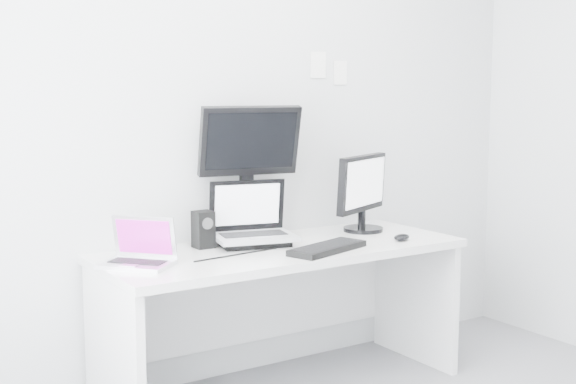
# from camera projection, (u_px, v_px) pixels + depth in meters

# --- Properties ---
(back_wall) EXTENTS (3.60, 0.00, 3.60)m
(back_wall) POSITION_uv_depth(u_px,v_px,m) (246.00, 117.00, 4.00)
(back_wall) COLOR silver
(back_wall) RESTS_ON ground
(desk) EXTENTS (1.80, 0.70, 0.73)m
(desk) POSITION_uv_depth(u_px,v_px,m) (282.00, 319.00, 3.84)
(desk) COLOR silver
(desk) RESTS_ON ground
(macbook) EXTENTS (0.36, 0.37, 0.22)m
(macbook) POSITION_uv_depth(u_px,v_px,m) (136.00, 242.00, 3.35)
(macbook) COLOR silver
(macbook) RESTS_ON desk
(speaker) EXTENTS (0.11, 0.11, 0.18)m
(speaker) POSITION_uv_depth(u_px,v_px,m) (203.00, 229.00, 3.76)
(speaker) COLOR black
(speaker) RESTS_ON desk
(dell_laptop) EXTENTS (0.45, 0.38, 0.32)m
(dell_laptop) POSITION_uv_depth(u_px,v_px,m) (254.00, 213.00, 3.80)
(dell_laptop) COLOR #9FA2A6
(dell_laptop) RESTS_ON desk
(rear_monitor) EXTENTS (0.54, 0.27, 0.70)m
(rear_monitor) POSITION_uv_depth(u_px,v_px,m) (249.00, 172.00, 3.91)
(rear_monitor) COLOR black
(rear_monitor) RESTS_ON desk
(samsung_monitor) EXTENTS (0.51, 0.39, 0.43)m
(samsung_monitor) POSITION_uv_depth(u_px,v_px,m) (364.00, 192.00, 4.17)
(samsung_monitor) COLOR black
(samsung_monitor) RESTS_ON desk
(keyboard) EXTENTS (0.46, 0.28, 0.03)m
(keyboard) POSITION_uv_depth(u_px,v_px,m) (327.00, 248.00, 3.68)
(keyboard) COLOR black
(keyboard) RESTS_ON desk
(mouse) EXTENTS (0.12, 0.10, 0.03)m
(mouse) POSITION_uv_depth(u_px,v_px,m) (402.00, 237.00, 3.94)
(mouse) COLOR black
(mouse) RESTS_ON desk
(wall_note_0) EXTENTS (0.10, 0.00, 0.14)m
(wall_note_0) POSITION_uv_depth(u_px,v_px,m) (318.00, 65.00, 4.20)
(wall_note_0) COLOR white
(wall_note_0) RESTS_ON back_wall
(wall_note_1) EXTENTS (0.09, 0.00, 0.13)m
(wall_note_1) POSITION_uv_depth(u_px,v_px,m) (340.00, 73.00, 4.29)
(wall_note_1) COLOR white
(wall_note_1) RESTS_ON back_wall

